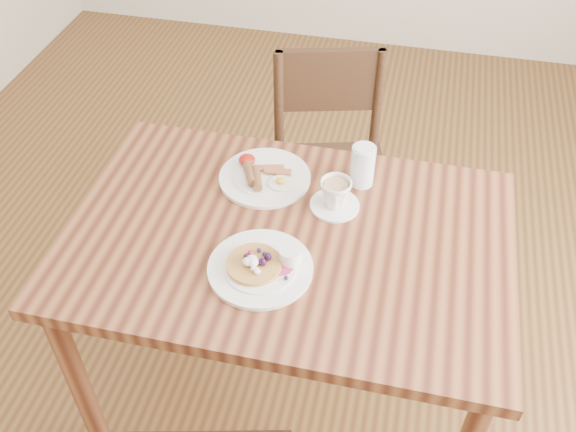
{
  "coord_description": "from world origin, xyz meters",
  "views": [
    {
      "loc": [
        0.27,
        -1.18,
        1.97
      ],
      "look_at": [
        0.0,
        0.0,
        0.82
      ],
      "focal_mm": 40.0,
      "sensor_mm": 36.0,
      "label": 1
    }
  ],
  "objects_px": {
    "dining_table": "(288,260)",
    "teacup_saucer": "(335,195)",
    "pancake_plate": "(262,265)",
    "breakfast_plate": "(263,176)",
    "water_glass": "(363,166)",
    "chair_far": "(329,163)"
  },
  "relations": [
    {
      "from": "pancake_plate",
      "to": "breakfast_plate",
      "type": "height_order",
      "value": "pancake_plate"
    },
    {
      "from": "pancake_plate",
      "to": "breakfast_plate",
      "type": "relative_size",
      "value": 1.0
    },
    {
      "from": "breakfast_plate",
      "to": "teacup_saucer",
      "type": "height_order",
      "value": "teacup_saucer"
    },
    {
      "from": "teacup_saucer",
      "to": "pancake_plate",
      "type": "bearing_deg",
      "value": -116.73
    },
    {
      "from": "dining_table",
      "to": "teacup_saucer",
      "type": "xyz_separation_m",
      "value": [
        0.1,
        0.14,
        0.14
      ]
    },
    {
      "from": "breakfast_plate",
      "to": "teacup_saucer",
      "type": "relative_size",
      "value": 1.93
    },
    {
      "from": "dining_table",
      "to": "water_glass",
      "type": "distance_m",
      "value": 0.35
    },
    {
      "from": "dining_table",
      "to": "breakfast_plate",
      "type": "xyz_separation_m",
      "value": [
        -0.12,
        0.21,
        0.11
      ]
    },
    {
      "from": "dining_table",
      "to": "pancake_plate",
      "type": "relative_size",
      "value": 4.44
    },
    {
      "from": "breakfast_plate",
      "to": "dining_table",
      "type": "bearing_deg",
      "value": -59.73
    },
    {
      "from": "breakfast_plate",
      "to": "pancake_plate",
      "type": "bearing_deg",
      "value": -75.89
    },
    {
      "from": "pancake_plate",
      "to": "water_glass",
      "type": "relative_size",
      "value": 2.13
    },
    {
      "from": "dining_table",
      "to": "water_glass",
      "type": "height_order",
      "value": "water_glass"
    },
    {
      "from": "dining_table",
      "to": "breakfast_plate",
      "type": "distance_m",
      "value": 0.27
    },
    {
      "from": "teacup_saucer",
      "to": "dining_table",
      "type": "bearing_deg",
      "value": -126.11
    },
    {
      "from": "pancake_plate",
      "to": "teacup_saucer",
      "type": "height_order",
      "value": "teacup_saucer"
    },
    {
      "from": "pancake_plate",
      "to": "breakfast_plate",
      "type": "xyz_separation_m",
      "value": [
        -0.09,
        0.35,
        -0.0
      ]
    },
    {
      "from": "pancake_plate",
      "to": "water_glass",
      "type": "bearing_deg",
      "value": 63.55
    },
    {
      "from": "dining_table",
      "to": "chair_far",
      "type": "distance_m",
      "value": 0.66
    },
    {
      "from": "chair_far",
      "to": "breakfast_plate",
      "type": "height_order",
      "value": "chair_far"
    },
    {
      "from": "teacup_saucer",
      "to": "water_glass",
      "type": "height_order",
      "value": "water_glass"
    },
    {
      "from": "dining_table",
      "to": "water_glass",
      "type": "bearing_deg",
      "value": 58.34
    }
  ]
}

